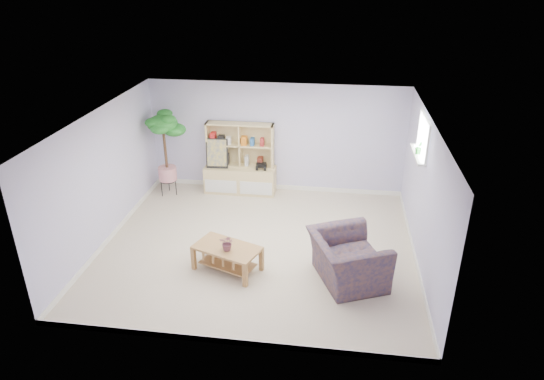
# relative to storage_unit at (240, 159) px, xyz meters

# --- Properties ---
(floor) EXTENTS (5.50, 5.00, 0.01)m
(floor) POSITION_rel_storage_unit_xyz_m (0.76, -2.24, -0.78)
(floor) COLOR #BAAF9F
(floor) RESTS_ON ground
(ceiling) EXTENTS (5.50, 5.00, 0.01)m
(ceiling) POSITION_rel_storage_unit_xyz_m (0.76, -2.24, 1.62)
(ceiling) COLOR silver
(ceiling) RESTS_ON walls
(walls) EXTENTS (5.51, 5.01, 2.40)m
(walls) POSITION_rel_storage_unit_xyz_m (0.76, -2.24, 0.42)
(walls) COLOR silver
(walls) RESTS_ON floor
(baseboard) EXTENTS (5.50, 5.00, 0.10)m
(baseboard) POSITION_rel_storage_unit_xyz_m (0.76, -2.24, -0.73)
(baseboard) COLOR white
(baseboard) RESTS_ON floor
(window) EXTENTS (0.10, 0.98, 0.68)m
(window) POSITION_rel_storage_unit_xyz_m (3.49, -1.64, 1.22)
(window) COLOR white
(window) RESTS_ON walls
(window_sill) EXTENTS (0.14, 1.00, 0.04)m
(window_sill) POSITION_rel_storage_unit_xyz_m (3.43, -1.64, 0.90)
(window_sill) COLOR white
(window_sill) RESTS_ON walls
(storage_unit) EXTENTS (1.55, 0.52, 1.55)m
(storage_unit) POSITION_rel_storage_unit_xyz_m (0.00, 0.00, 0.00)
(storage_unit) COLOR #D7BA7C
(storage_unit) RESTS_ON floor
(poster) EXTENTS (0.48, 0.14, 0.65)m
(poster) POSITION_rel_storage_unit_xyz_m (-0.48, -0.07, 0.13)
(poster) COLOR yellow
(poster) RESTS_ON storage_unit
(toy_truck) EXTENTS (0.32, 0.23, 0.17)m
(toy_truck) POSITION_rel_storage_unit_xyz_m (0.48, -0.05, -0.11)
(toy_truck) COLOR black
(toy_truck) RESTS_ON storage_unit
(coffee_table) EXTENTS (1.20, 0.92, 0.44)m
(coffee_table) POSITION_rel_storage_unit_xyz_m (0.38, -3.02, -0.56)
(coffee_table) COLOR olive
(coffee_table) RESTS_ON floor
(table_plant) EXTENTS (0.29, 0.26, 0.27)m
(table_plant) POSITION_rel_storage_unit_xyz_m (0.41, -3.11, -0.21)
(table_plant) COLOR #23542A
(table_plant) RESTS_ON coffee_table
(floor_tree) EXTENTS (0.81, 0.81, 1.86)m
(floor_tree) POSITION_rel_storage_unit_xyz_m (-1.54, -0.33, 0.16)
(floor_tree) COLOR #226723
(floor_tree) RESTS_ON floor
(armchair) EXTENTS (1.42, 1.50, 0.88)m
(armchair) POSITION_rel_storage_unit_xyz_m (2.33, -3.04, -0.34)
(armchair) COLOR #16204B
(armchair) RESTS_ON floor
(sill_plant) EXTENTS (0.15, 0.13, 0.23)m
(sill_plant) POSITION_rel_storage_unit_xyz_m (3.43, -1.65, 1.04)
(sill_plant) COLOR #226723
(sill_plant) RESTS_ON window_sill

